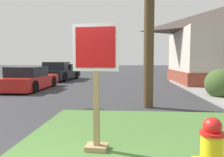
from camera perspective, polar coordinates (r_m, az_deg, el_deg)
name	(u,v)px	position (r m, az deg, el deg)	size (l,w,h in m)	color
grass_corner_patch	(157,147)	(4.12, 11.47, -17.08)	(4.95, 5.26, 0.08)	#477033
stop_sign	(96,90)	(3.58, -4.13, -2.88)	(0.75, 0.31, 2.06)	#A3845B
manhole_cover	(93,110)	(6.98, -4.86, -8.25)	(0.70, 0.70, 0.02)	black
parked_sedan_red	(29,80)	(12.90, -20.72, -0.25)	(1.98, 4.44, 1.25)	red
pickup_truck_black	(59,73)	(18.40, -13.45, 1.49)	(2.36, 5.18, 1.48)	black
shrub_by_curb	(221,84)	(10.07, 26.37, -1.24)	(1.29, 1.29, 1.24)	#3D5629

